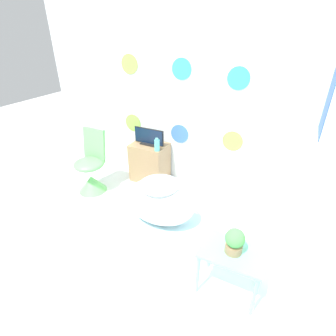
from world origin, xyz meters
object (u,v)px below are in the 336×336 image
at_px(tv, 149,138).
at_px(vase, 157,145).
at_px(chair, 91,173).
at_px(potted_plant_left, 235,241).
at_px(bathtub, 160,201).

bearing_deg(tv, vase, -33.20).
xyz_separation_m(chair, tv, (0.56, 0.61, 0.39)).
distance_m(tv, potted_plant_left, 2.00).
bearing_deg(chair, tv, 47.47).
relative_size(chair, potted_plant_left, 3.87).
bearing_deg(vase, potted_plant_left, -41.07).
relative_size(tv, vase, 2.55).
height_order(bathtub, tv, tv).
height_order(chair, potted_plant_left, chair).
relative_size(bathtub, potted_plant_left, 3.74).
xyz_separation_m(bathtub, vase, (-0.37, 0.61, 0.39)).
bearing_deg(bathtub, vase, 121.01).
relative_size(tv, potted_plant_left, 2.02).
distance_m(vase, potted_plant_left, 1.77).
xyz_separation_m(tv, vase, (0.20, -0.13, -0.02)).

